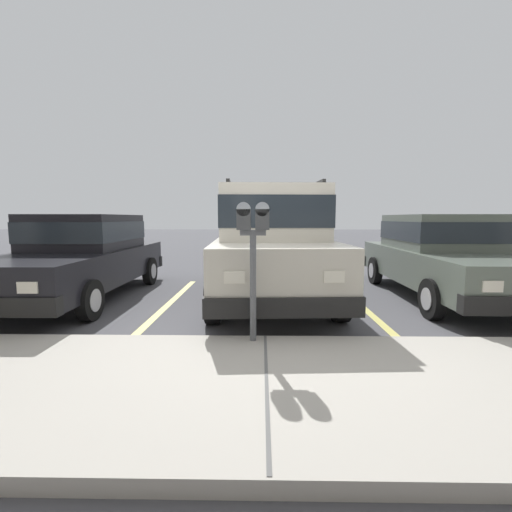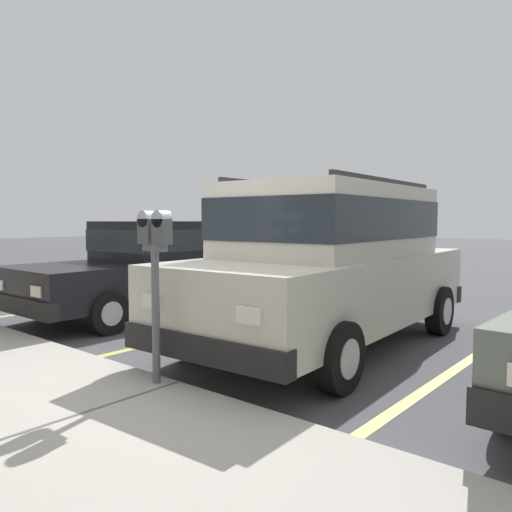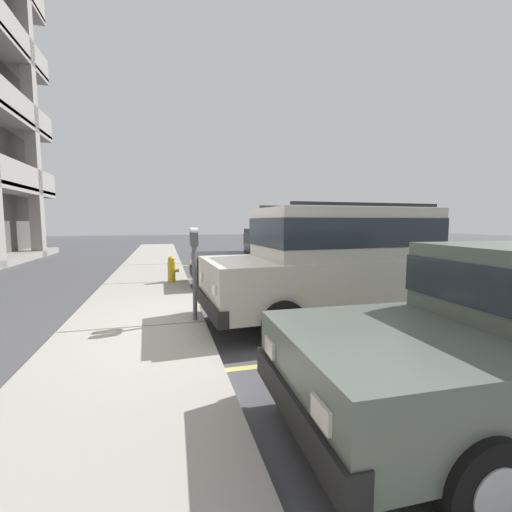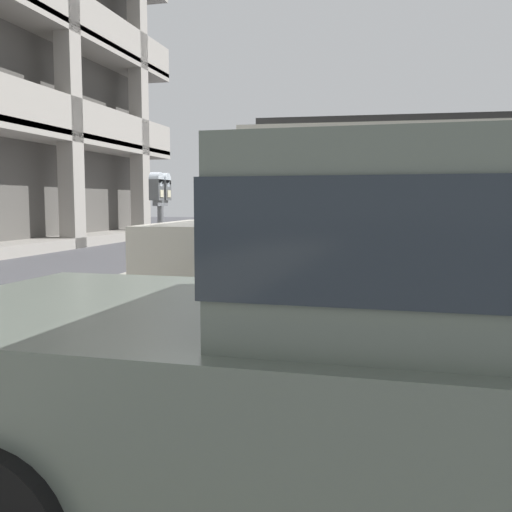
{
  "view_description": "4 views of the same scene",
  "coord_description": "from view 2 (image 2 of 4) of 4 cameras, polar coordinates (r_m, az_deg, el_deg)",
  "views": [
    {
      "loc": [
        0.04,
        4.04,
        1.48
      ],
      "look_at": [
        0.12,
        -0.86,
        0.93
      ],
      "focal_mm": 24.0,
      "sensor_mm": 36.0,
      "label": 1
    },
    {
      "loc": [
        -3.33,
        3.11,
        1.56
      ],
      "look_at": [
        -0.02,
        -0.84,
        1.19
      ],
      "focal_mm": 35.0,
      "sensor_mm": 36.0,
      "label": 2
    },
    {
      "loc": [
        -5.47,
        0.81,
        1.75
      ],
      "look_at": [
        -0.03,
        -0.65,
        1.18
      ],
      "focal_mm": 24.0,
      "sensor_mm": 36.0,
      "label": 3
    },
    {
      "loc": [
        -5.58,
        -2.07,
        1.34
      ],
      "look_at": [
        0.05,
        -0.72,
        0.79
      ],
      "focal_mm": 40.0,
      "sensor_mm": 36.0,
      "label": 4
    }
  ],
  "objects": [
    {
      "name": "dark_hatchback",
      "position": [
        8.58,
        -11.5,
        -0.9
      ],
      "size": [
        1.87,
        4.49,
        1.54
      ],
      "rotation": [
        0.0,
        0.0,
        0.01
      ],
      "color": "black",
      "rests_on": "ground_plane"
    },
    {
      "name": "parking_stall_lines",
      "position": [
        6.89,
        -7.71,
        -8.97
      ],
      "size": [
        13.27,
        4.8,
        0.01
      ],
      "color": "#DBD16B",
      "rests_on": "ground_plane"
    },
    {
      "name": "sidewalk",
      "position": [
        4.08,
        -20.98,
        -17.77
      ],
      "size": [
        40.0,
        2.2,
        0.12
      ],
      "color": "#ADA89E",
      "rests_on": "ground_plane"
    },
    {
      "name": "silver_suv",
      "position": [
        6.22,
        8.56,
        -0.28
      ],
      "size": [
        2.19,
        4.87,
        2.03
      ],
      "rotation": [
        0.0,
        0.0,
        0.05
      ],
      "color": "beige",
      "rests_on": "ground_plane"
    },
    {
      "name": "parking_meter_near",
      "position": [
        4.44,
        -11.48,
        0.08
      ],
      "size": [
        0.35,
        0.12,
        1.53
      ],
      "color": "#595B60",
      "rests_on": "sidewalk"
    },
    {
      "name": "ground_plane",
      "position": [
        4.83,
        -6.84,
        -15.39
      ],
      "size": [
        80.0,
        80.0,
        0.1
      ],
      "color": "#4C4C51"
    }
  ]
}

